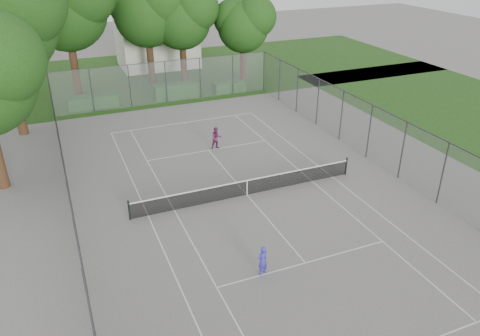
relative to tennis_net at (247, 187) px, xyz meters
name	(u,v)px	position (x,y,z in m)	size (l,w,h in m)	color
ground	(247,195)	(0.00, 0.00, -0.51)	(120.00, 120.00, 0.00)	slate
grass_far	(144,76)	(0.00, 26.00, -0.51)	(60.00, 20.00, 0.00)	#1C3F12
court_markings	(247,195)	(0.00, 0.00, -0.50)	(11.03, 23.83, 0.01)	silver
tennis_net	(247,187)	(0.00, 0.00, 0.00)	(12.87, 0.10, 1.10)	black
perimeter_fence	(247,166)	(0.00, 0.00, 1.30)	(18.08, 34.08, 3.52)	#38383D
tree_far_left	(66,3)	(-6.58, 22.45, 7.22)	(7.83, 7.14, 11.25)	#372014
tree_far_midleft	(147,8)	(0.34, 23.52, 6.30)	(6.89, 6.29, 9.91)	#372014
tree_far_midright	(182,14)	(3.27, 22.58, 5.71)	(6.30, 5.75, 9.06)	#372014
tree_far_right	(244,23)	(8.70, 20.85, 4.90)	(5.49, 5.01, 7.89)	#372014
hedge_left	(93,102)	(-5.92, 18.06, -0.01)	(3.97, 1.19, 0.99)	#184917
hedge_mid	(177,91)	(1.10, 17.90, 0.10)	(3.92, 1.12, 1.23)	#184917
hedge_right	(229,87)	(5.97, 17.77, -0.08)	(2.90, 1.06, 0.87)	#184917
house	(156,28)	(2.32, 29.38, 3.43)	(7.86, 6.09, 9.78)	white
girl_player	(263,260)	(-2.04, -6.32, 0.18)	(0.50, 0.33, 1.38)	#3932BE
woman_player	(216,138)	(0.59, 6.43, 0.25)	(0.74, 0.57, 1.52)	#66224E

